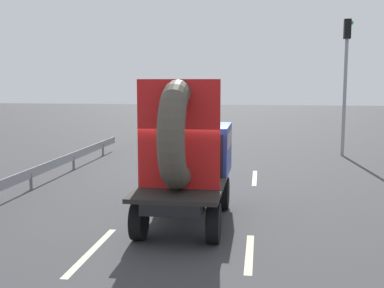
# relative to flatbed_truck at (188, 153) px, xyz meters

# --- Properties ---
(ground_plane) EXTENTS (120.00, 120.00, 0.00)m
(ground_plane) POSITION_rel_flatbed_truck_xyz_m (-0.18, -0.37, -1.73)
(ground_plane) COLOR #38383A
(flatbed_truck) EXTENTS (2.02, 4.75, 3.63)m
(flatbed_truck) POSITION_rel_flatbed_truck_xyz_m (0.00, 0.00, 0.00)
(flatbed_truck) COLOR black
(flatbed_truck) RESTS_ON ground_plane
(distant_sedan) EXTENTS (1.66, 3.88, 1.27)m
(distant_sedan) POSITION_rel_flatbed_truck_xyz_m (-3.32, 14.58, -1.05)
(distant_sedan) COLOR black
(distant_sedan) RESTS_ON ground_plane
(traffic_light) EXTENTS (0.42, 0.36, 6.43)m
(traffic_light) POSITION_rel_flatbed_truck_xyz_m (5.78, 11.56, 2.42)
(traffic_light) COLOR gray
(traffic_light) RESTS_ON ground_plane
(guardrail) EXTENTS (0.10, 14.71, 0.71)m
(guardrail) POSITION_rel_flatbed_truck_xyz_m (-5.66, 4.38, -1.20)
(guardrail) COLOR gray
(guardrail) RESTS_ON ground_plane
(lane_dash_left_near) EXTENTS (0.16, 2.97, 0.01)m
(lane_dash_left_near) POSITION_rel_flatbed_truck_xyz_m (-1.66, -2.73, -1.73)
(lane_dash_left_near) COLOR beige
(lane_dash_left_near) RESTS_ON ground_plane
(lane_dash_left_far) EXTENTS (0.16, 2.22, 0.01)m
(lane_dash_left_far) POSITION_rel_flatbed_truck_xyz_m (-1.66, 5.96, -1.73)
(lane_dash_left_far) COLOR beige
(lane_dash_left_far) RESTS_ON ground_plane
(lane_dash_right_near) EXTENTS (0.16, 2.35, 0.01)m
(lane_dash_right_near) POSITION_rel_flatbed_truck_xyz_m (1.66, -2.39, -1.73)
(lane_dash_right_near) COLOR beige
(lane_dash_right_near) RESTS_ON ground_plane
(lane_dash_right_far) EXTENTS (0.16, 2.80, 0.01)m
(lane_dash_right_far) POSITION_rel_flatbed_truck_xyz_m (1.66, 5.57, -1.73)
(lane_dash_right_far) COLOR beige
(lane_dash_right_far) RESTS_ON ground_plane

